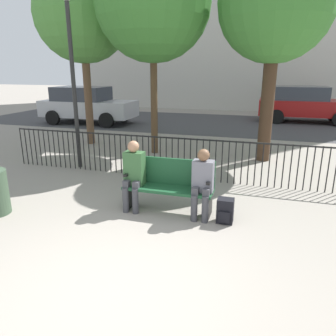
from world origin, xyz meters
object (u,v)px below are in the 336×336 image
(parked_car_0, at_px, (87,104))
(lamp_post, at_px, (71,56))
(seated_person_1, at_px, (202,180))
(tree_1, at_px, (276,5))
(tree_0, at_px, (153,2))
(seated_person_0, at_px, (134,172))
(tree_2, at_px, (82,14))
(backpack, at_px, (225,211))
(parked_car_1, at_px, (305,104))
(park_bench, at_px, (169,184))

(parked_car_0, bearing_deg, lamp_post, -61.73)
(seated_person_1, xyz_separation_m, tree_1, (0.91, 4.03, 3.21))
(tree_0, xyz_separation_m, tree_1, (3.10, 0.06, -0.20))
(seated_person_0, height_order, lamp_post, lamp_post)
(tree_2, height_order, lamp_post, tree_2)
(tree_1, xyz_separation_m, lamp_post, (-4.44, -2.00, -1.19))
(backpack, xyz_separation_m, parked_car_0, (-7.28, 8.32, 0.64))
(tree_2, relative_size, parked_car_0, 1.29)
(seated_person_0, xyz_separation_m, parked_car_0, (-5.66, 8.24, 0.16))
(seated_person_0, xyz_separation_m, parked_car_1, (3.78, 11.38, 0.16))
(backpack, relative_size, tree_2, 0.08)
(park_bench, relative_size, backpack, 3.80)
(tree_2, bearing_deg, seated_person_0, -53.07)
(tree_1, bearing_deg, backpack, -97.08)
(park_bench, height_order, lamp_post, lamp_post)
(tree_2, bearing_deg, seated_person_1, -44.51)
(tree_0, relative_size, parked_car_0, 1.34)
(backpack, bearing_deg, parked_car_1, 79.29)
(backpack, bearing_deg, tree_1, 82.92)
(tree_1, bearing_deg, park_bench, -111.24)
(park_bench, relative_size, parked_car_0, 0.37)
(seated_person_0, distance_m, parked_car_1, 12.00)
(tree_0, relative_size, tree_1, 1.06)
(park_bench, distance_m, seated_person_1, 0.64)
(park_bench, relative_size, tree_2, 0.29)
(seated_person_0, relative_size, backpack, 3.04)
(park_bench, distance_m, parked_car_0, 10.26)
(park_bench, xyz_separation_m, seated_person_0, (-0.61, -0.13, 0.20))
(seated_person_1, distance_m, tree_0, 5.67)
(seated_person_1, xyz_separation_m, lamp_post, (-3.53, 2.02, 2.02))
(seated_person_0, bearing_deg, backpack, -3.07)
(backpack, bearing_deg, tree_2, 137.36)
(park_bench, bearing_deg, seated_person_0, -168.40)
(seated_person_0, bearing_deg, parked_car_0, 124.50)
(lamp_post, height_order, parked_car_0, lamp_post)
(seated_person_0, relative_size, tree_0, 0.22)
(seated_person_0, height_order, parked_car_0, parked_car_0)
(tree_1, relative_size, tree_2, 0.98)
(seated_person_1, height_order, tree_2, tree_2)
(seated_person_1, relative_size, tree_2, 0.22)
(parked_car_0, relative_size, parked_car_1, 1.00)
(backpack, height_order, tree_2, tree_2)
(park_bench, xyz_separation_m, lamp_post, (-2.93, 1.89, 2.19))
(tree_2, distance_m, parked_car_0, 5.33)
(seated_person_0, distance_m, backpack, 1.69)
(park_bench, distance_m, tree_1, 5.38)
(backpack, relative_size, tree_1, 0.08)
(tree_0, xyz_separation_m, parked_car_1, (4.76, 7.42, -3.22))
(parked_car_0, bearing_deg, backpack, -48.85)
(tree_1, relative_size, parked_car_0, 1.26)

